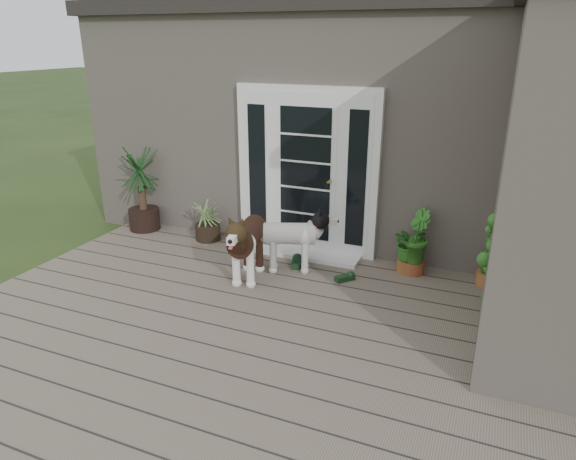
% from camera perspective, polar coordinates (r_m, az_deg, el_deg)
% --- Properties ---
extents(deck, '(6.20, 4.60, 0.12)m').
position_cam_1_polar(deck, '(5.13, -4.91, -11.82)').
color(deck, '#6B5B4C').
rests_on(deck, ground).
extents(house_main, '(7.40, 4.00, 3.10)m').
position_cam_1_polar(house_main, '(8.41, 8.46, 11.81)').
color(house_main, '#665E54').
rests_on(house_main, ground).
extents(roof_main, '(7.60, 4.20, 0.20)m').
position_cam_1_polar(roof_main, '(8.33, 9.10, 23.09)').
color(roof_main, '#2D2826').
rests_on(roof_main, house_main).
extents(door_unit, '(1.90, 0.14, 2.15)m').
position_cam_1_polar(door_unit, '(6.62, 2.06, 6.53)').
color(door_unit, white).
rests_on(door_unit, deck).
extents(door_step, '(1.60, 0.40, 0.05)m').
position_cam_1_polar(door_step, '(6.78, 1.34, -2.50)').
color(door_step, white).
rests_on(door_step, deck).
extents(brindle_dog, '(0.58, 1.00, 0.79)m').
position_cam_1_polar(brindle_dog, '(5.98, -4.50, -1.98)').
color(brindle_dog, black).
rests_on(brindle_dog, deck).
extents(white_dog, '(0.92, 0.64, 0.70)m').
position_cam_1_polar(white_dog, '(6.19, 0.17, -1.53)').
color(white_dog, silver).
rests_on(white_dog, deck).
extents(spider_plant, '(0.75, 0.75, 0.62)m').
position_cam_1_polar(spider_plant, '(7.25, -9.00, 1.25)').
color(spider_plant, '#708F58').
rests_on(spider_plant, deck).
extents(yucca, '(1.11, 1.11, 1.24)m').
position_cam_1_polar(yucca, '(7.79, -16.03, 4.42)').
color(yucca, black).
rests_on(yucca, deck).
extents(herb_a, '(0.56, 0.56, 0.51)m').
position_cam_1_polar(herb_a, '(6.36, 13.21, -2.45)').
color(herb_a, '#164D18').
rests_on(herb_a, deck).
extents(herb_b, '(0.46, 0.46, 0.58)m').
position_cam_1_polar(herb_b, '(6.33, 13.95, -2.23)').
color(herb_b, '#265F1B').
rests_on(herb_b, deck).
extents(herb_c, '(0.43, 0.43, 0.57)m').
position_cam_1_polar(herb_c, '(6.29, 21.78, -3.38)').
color(herb_c, '#2B5E1B').
rests_on(herb_c, deck).
extents(sapling, '(0.59, 0.59, 1.60)m').
position_cam_1_polar(sapling, '(5.04, 23.30, -3.09)').
color(sapling, '#285B1A').
rests_on(sapling, deck).
extents(clog_left, '(0.23, 0.35, 0.10)m').
position_cam_1_polar(clog_left, '(6.44, 0.95, -3.57)').
color(clog_left, black).
rests_on(clog_left, deck).
extents(clog_right, '(0.28, 0.29, 0.08)m').
position_cam_1_polar(clog_right, '(6.09, 6.35, -5.26)').
color(clog_right, '#143316').
rests_on(clog_right, deck).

